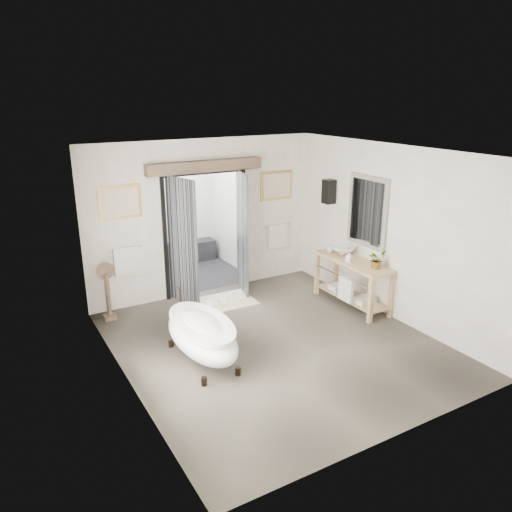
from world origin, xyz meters
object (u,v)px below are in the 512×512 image
(basin, at_px, (343,250))
(clawfoot_tub, at_px, (202,334))
(vanity, at_px, (352,279))
(rug, at_px, (221,302))

(basin, bearing_deg, clawfoot_tub, -151.61)
(vanity, bearing_deg, clawfoot_tub, -171.87)
(rug, height_order, basin, basin)
(clawfoot_tub, relative_size, vanity, 1.07)
(clawfoot_tub, height_order, vanity, vanity)
(rug, xyz_separation_m, basin, (2.05, -0.89, 0.93))
(clawfoot_tub, distance_m, basin, 3.34)
(rug, distance_m, basin, 2.42)
(vanity, relative_size, rug, 1.33)
(clawfoot_tub, height_order, rug, clawfoot_tub)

